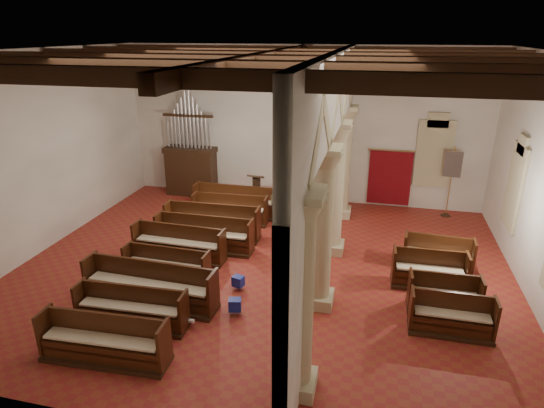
{
  "coord_description": "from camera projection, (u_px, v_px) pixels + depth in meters",
  "views": [
    {
      "loc": [
        2.95,
        -11.33,
        6.47
      ],
      "look_at": [
        0.14,
        0.5,
        1.81
      ],
      "focal_mm": 30.0,
      "sensor_mm": 36.0,
      "label": 1
    }
  ],
  "objects": [
    {
      "name": "nave_pew_4",
      "position": [
        179.0,
        248.0,
        13.68
      ],
      "size": [
        2.86,
        0.78,
        1.03
      ],
      "rotation": [
        0.0,
        0.0,
        -0.03
      ],
      "color": "#311A0F",
      "rests_on": "floor"
    },
    {
      "name": "wall_back",
      "position": [
        301.0,
        126.0,
        17.63
      ],
      "size": [
        14.0,
        0.02,
        6.0
      ],
      "primitive_type": "cube",
      "color": "white",
      "rests_on": "floor"
    },
    {
      "name": "aisle_pew_3",
      "position": [
        437.0,
        259.0,
        13.0
      ],
      "size": [
        1.95,
        0.79,
        1.02
      ],
      "rotation": [
        0.0,
        0.0,
        -0.06
      ],
      "color": "#311A0F",
      "rests_on": "floor"
    },
    {
      "name": "hymnal_box_c",
      "position": [
        238.0,
        281.0,
        12.06
      ],
      "size": [
        0.34,
        0.3,
        0.28
      ],
      "primitive_type": "cube",
      "rotation": [
        0.0,
        0.0,
        -0.28
      ],
      "color": "navy",
      "rests_on": "floor"
    },
    {
      "name": "nave_pew_1",
      "position": [
        132.0,
        313.0,
        10.56
      ],
      "size": [
        2.67,
        0.74,
        0.97
      ],
      "rotation": [
        0.0,
        0.0,
        0.04
      ],
      "color": "#311A0F",
      "rests_on": "floor"
    },
    {
      "name": "nave_pew_6",
      "position": [
        213.0,
        227.0,
        15.07
      ],
      "size": [
        3.19,
        0.86,
        1.13
      ],
      "rotation": [
        0.0,
        0.0,
        0.03
      ],
      "color": "#311A0F",
      "rests_on": "floor"
    },
    {
      "name": "lectern",
      "position": [
        257.0,
        193.0,
        17.58
      ],
      "size": [
        0.59,
        0.6,
        1.38
      ],
      "rotation": [
        0.0,
        0.0,
        -0.08
      ],
      "color": "#351C11",
      "rests_on": "floor"
    },
    {
      "name": "nave_pew_0",
      "position": [
        105.0,
        346.0,
        9.42
      ],
      "size": [
        2.75,
        0.81,
        1.04
      ],
      "rotation": [
        0.0,
        0.0,
        0.04
      ],
      "color": "#311A0F",
      "rests_on": "floor"
    },
    {
      "name": "arcade",
      "position": [
        331.0,
        152.0,
        11.59
      ],
      "size": [
        0.9,
        11.9,
        6.0
      ],
      "color": "#BCB38C",
      "rests_on": "floor"
    },
    {
      "name": "nave_pew_3",
      "position": [
        167.0,
        270.0,
        12.47
      ],
      "size": [
        2.44,
        0.69,
        0.95
      ],
      "rotation": [
        0.0,
        0.0,
        -0.03
      ],
      "color": "#311A0F",
      "rests_on": "floor"
    },
    {
      "name": "window_right_b",
      "position": [
        516.0,
        187.0,
        13.23
      ],
      "size": [
        0.03,
        1.0,
        2.2
      ],
      "primitive_type": "cube",
      "color": "#2E6954",
      "rests_on": "wall_right"
    },
    {
      "name": "ceiling_beams",
      "position": [
        262.0,
        59.0,
        11.17
      ],
      "size": [
        13.8,
        11.8,
        0.3
      ],
      "primitive_type": null,
      "color": "#311A0F",
      "rests_on": "wall_back"
    },
    {
      "name": "floor",
      "position": [
        264.0,
        267.0,
        13.25
      ],
      "size": [
        14.0,
        14.0,
        0.0
      ],
      "primitive_type": "plane",
      "color": "maroon",
      "rests_on": "ground"
    },
    {
      "name": "aisle_pew_2",
      "position": [
        429.0,
        275.0,
        12.15
      ],
      "size": [
        1.95,
        0.75,
        1.04
      ],
      "rotation": [
        0.0,
        0.0,
        0.03
      ],
      "color": "#311A0F",
      "rests_on": "floor"
    },
    {
      "name": "wall_front",
      "position": [
        162.0,
        281.0,
        6.73
      ],
      "size": [
        14.0,
        0.02,
        6.0
      ],
      "primitive_type": "cube",
      "color": "white",
      "rests_on": "floor"
    },
    {
      "name": "hymnal_box_a",
      "position": [
        131.0,
        354.0,
        9.3
      ],
      "size": [
        0.38,
        0.33,
        0.33
      ],
      "primitive_type": "cube",
      "rotation": [
        0.0,
        0.0,
        -0.21
      ],
      "color": "navy",
      "rests_on": "floor"
    },
    {
      "name": "aisle_pew_1",
      "position": [
        443.0,
        299.0,
        11.07
      ],
      "size": [
        1.71,
        0.7,
        0.98
      ],
      "rotation": [
        0.0,
        0.0,
        0.03
      ],
      "color": "#311A0F",
      "rests_on": "floor"
    },
    {
      "name": "ceiling",
      "position": [
        262.0,
        51.0,
        11.1
      ],
      "size": [
        14.0,
        14.0,
        0.0
      ],
      "primitive_type": "plane",
      "rotation": [
        3.14,
        0.0,
        0.0
      ],
      "color": "#302010",
      "rests_on": "wall_back"
    },
    {
      "name": "processional_banner",
      "position": [
        449.0,
        195.0,
        16.65
      ],
      "size": [
        0.61,
        0.77,
        2.65
      ],
      "rotation": [
        0.0,
        0.0,
        -0.09
      ],
      "color": "#311A0F",
      "rests_on": "floor"
    },
    {
      "name": "tube_heater_b",
      "position": [
        174.0,
        318.0,
        10.64
      ],
      "size": [
        1.0,
        0.1,
        0.1
      ],
      "primitive_type": "cylinder",
      "rotation": [
        0.0,
        1.57,
        0.0
      ],
      "color": "white",
      "rests_on": "floor"
    },
    {
      "name": "hymnal_box_b",
      "position": [
        235.0,
        305.0,
        11.01
      ],
      "size": [
        0.35,
        0.3,
        0.3
      ],
      "primitive_type": "cube",
      "rotation": [
        0.0,
        0.0,
        0.23
      ],
      "color": "navy",
      "rests_on": "floor"
    },
    {
      "name": "nave_pew_8",
      "position": [
        236.0,
        205.0,
        16.93
      ],
      "size": [
        3.16,
        0.77,
        1.1
      ],
      "rotation": [
        0.0,
        0.0,
        -0.01
      ],
      "color": "#311A0F",
      "rests_on": "floor"
    },
    {
      "name": "nave_pew_5",
      "position": [
        204.0,
        239.0,
        14.24
      ],
      "size": [
        3.1,
        0.74,
        1.08
      ],
      "rotation": [
        0.0,
        0.0,
        0.01
      ],
      "color": "#311A0F",
      "rests_on": "floor"
    },
    {
      "name": "window_back",
      "position": [
        434.0,
        154.0,
        16.81
      ],
      "size": [
        1.0,
        0.03,
        2.2
      ],
      "primitive_type": "cube",
      "color": "#2E6954",
      "rests_on": "wall_back"
    },
    {
      "name": "nave_pew_2",
      "position": [
        151.0,
        291.0,
        11.36
      ],
      "size": [
        3.47,
        0.87,
        1.12
      ],
      "rotation": [
        0.0,
        0.0,
        -0.03
      ],
      "color": "#311A0F",
      "rests_on": "floor"
    },
    {
      "name": "tube_heater_a",
      "position": [
        111.0,
        330.0,
        10.24
      ],
      "size": [
        0.98,
        0.43,
        0.1
      ],
      "primitive_type": "cylinder",
      "rotation": [
        0.0,
        1.57,
        -0.34
      ],
      "color": "silver",
      "rests_on": "floor"
    },
    {
      "name": "nave_pew_7",
      "position": [
        230.0,
        213.0,
        16.27
      ],
      "size": [
        2.73,
        0.79,
        1.01
      ],
      "rotation": [
        0.0,
        0.0,
        0.04
      ],
      "color": "#311A0F",
      "rests_on": "floor"
    },
    {
      "name": "dossal_curtain",
      "position": [
        390.0,
        178.0,
        17.45
      ],
      "size": [
        1.8,
        0.07,
        2.17
      ],
      "color": "maroon",
      "rests_on": "floor"
    },
    {
      "name": "wall_left",
      "position": [
        38.0,
        153.0,
        13.69
      ],
      "size": [
        0.02,
        12.0,
        6.0
      ],
      "primitive_type": "cube",
      "color": "white",
      "rests_on": "floor"
    },
    {
      "name": "pipe_organ",
      "position": [
        191.0,
        162.0,
        18.73
      ],
      "size": [
        2.1,
        0.85,
        4.4
      ],
      "color": "#311A0F",
      "rests_on": "floor"
    },
    {
      "name": "aisle_pew_0",
      "position": [
        451.0,
        320.0,
        10.28
      ],
      "size": [
        1.84,
        0.65,
        0.97
      ],
      "rotation": [
        0.0,
        0.0,
        -0.0
      ],
      "color": "#311A0F",
      "rests_on": "floor"
    }
  ]
}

